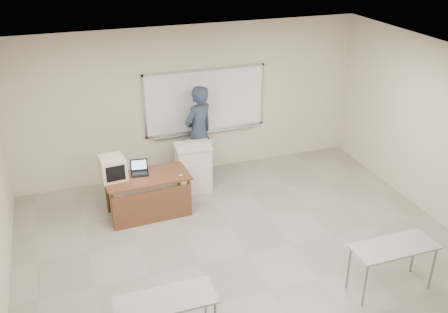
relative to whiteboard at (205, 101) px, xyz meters
name	(u,v)px	position (x,y,z in m)	size (l,w,h in m)	color
floor	(270,291)	(-0.30, -3.97, -1.49)	(7.00, 8.00, 0.01)	gray
whiteboard	(205,101)	(0.00, 0.00, 0.00)	(2.48, 0.10, 1.31)	white
instructor_desk	(149,189)	(-1.50, -1.48, -0.94)	(1.44, 0.72, 0.75)	brown
podium	(194,168)	(-0.50, -0.80, -1.01)	(0.67, 0.49, 0.93)	silver
crt_monitor	(112,168)	(-2.05, -1.24, -0.54)	(0.42, 0.47, 0.40)	beige
laptop	(139,170)	(-1.60, -1.21, -0.68)	(0.30, 0.28, 0.22)	black
mouse	(180,175)	(-0.95, -1.57, -0.71)	(0.09, 0.06, 0.03)	gray
keyboard	(199,142)	(-0.35, -0.72, -0.53)	(0.49, 0.16, 0.03)	beige
presenter	(199,133)	(-0.24, -0.31, -0.52)	(0.70, 0.46, 1.92)	black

